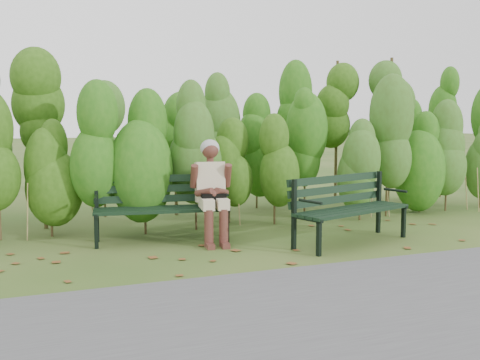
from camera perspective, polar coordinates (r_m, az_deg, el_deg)
name	(u,v)px	position (r m, az deg, el deg)	size (l,w,h in m)	color
ground	(251,249)	(6.40, 1.16, -7.01)	(80.00, 80.00, 0.00)	#2C5017
footpath	(361,310)	(4.53, 12.24, -12.74)	(60.00, 2.50, 0.01)	#474749
hedge_band	(201,134)	(7.98, -4.00, 4.72)	(11.04, 1.67, 2.42)	#47381E
leaf_litter	(240,248)	(6.42, 0.04, -6.94)	(5.76, 1.91, 0.01)	brown
bench_left	(161,202)	(6.81, -8.02, -2.27)	(1.64, 0.75, 0.79)	black
bench_right	(346,203)	(6.78, 10.75, -2.33)	(1.68, 0.97, 0.80)	black
seated_woman	(212,185)	(6.69, -2.89, -0.52)	(0.52, 0.76, 1.22)	beige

